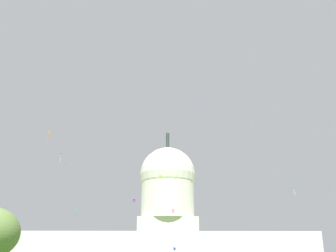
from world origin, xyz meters
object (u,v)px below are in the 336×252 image
Objects in this scene: kite_blue_low at (174,250)px; kite_violet_mid at (134,200)px; kite_turquoise_mid at (76,212)px; kite_pink_low at (173,211)px; kite_white_high at (251,126)px; kite_green_mid at (294,188)px; kite_red_high at (65,164)px; capitol_building at (168,229)px; kite_magenta_high at (61,155)px; kite_orange_high at (49,133)px; kite_lime_high at (160,177)px; kite_yellow_low at (224,244)px.

kite_blue_low is 1.30× the size of kite_violet_mid.
kite_blue_low is at bearing 116.98° from kite_turquoise_mid.
kite_pink_low is 89.65m from kite_white_high.
kite_red_high is at bearing 124.30° from kite_green_mid.
kite_magenta_high is (-37.97, -72.25, 18.43)m from capitol_building.
kite_pink_low is at bearing -165.93° from kite_green_mid.
kite_turquoise_mid is (-34.76, 73.69, 9.13)m from kite_pink_low.
capitol_building is 42.76× the size of kite_blue_low.
kite_blue_low is (0.39, -97.30, -14.17)m from capitol_building.
kite_green_mid is 86.02m from kite_violet_mid.
kite_turquoise_mid is (5.42, 1.38, -18.28)m from kite_red_high.
kite_white_high is (33.52, 71.08, 43.14)m from kite_pink_low.
kite_red_high is (-2.92, 18.60, 1.36)m from kite_magenta_high.
kite_magenta_high is 0.99× the size of kite_orange_high.
kite_violet_mid is 33.44m from kite_turquoise_mid.
kite_orange_high is 2.09× the size of kite_white_high.
kite_pink_low is 0.61× the size of kite_white_high.
kite_violet_mid is 0.83× the size of kite_orange_high.
kite_green_mid reaches higher than kite_pink_low.
kite_turquoise_mid reaches higher than kite_pink_low.
kite_magenta_high reaches higher than kite_pink_low.
kite_lime_high is at bearing -160.93° from kite_turquoise_mid.
capitol_building is at bearing -75.34° from kite_pink_low.
kite_white_high reaches higher than kite_lime_high.
kite_orange_high is at bearing 79.21° from kite_turquoise_mid.
kite_green_mid reaches higher than kite_turquoise_mid.
kite_pink_low is at bearing -57.70° from kite_white_high.
kite_orange_high is (3.14, -28.34, -1.28)m from kite_magenta_high.
kite_green_mid is (33.67, 0.13, 16.78)m from kite_blue_low.
kite_lime_high is at bearing -136.99° from kite_magenta_high.
kite_white_high is at bearing -100.26° from kite_pink_low.
capitol_building is 103.88m from kite_yellow_low.
kite_pink_low is at bearing 58.85° from kite_red_high.
kite_green_mid is 70.49m from kite_orange_high.
kite_pink_low is at bearing -122.85° from kite_orange_high.
kite_magenta_high is at bearing -117.72° from capitol_building.
kite_lime_high reaches higher than kite_green_mid.
kite_orange_high is 1.35× the size of kite_turquoise_mid.
kite_blue_low is at bearing -113.06° from kite_yellow_low.
kite_red_high is at bearing -45.95° from kite_pink_low.
capitol_building is 46.15× the size of kite_orange_high.
kite_violet_mid is at bearing -140.33° from kite_turquoise_mid.
kite_red_high is 0.51× the size of kite_turquoise_mid.
kite_white_high reaches higher than kite_magenta_high.
kite_green_mid is 1.97× the size of kite_white_high.
kite_pink_low is 46.29m from kite_green_mid.
kite_lime_high is 0.99× the size of kite_white_high.
kite_orange_high is 56.47m from kite_yellow_low.
kite_violet_mid is at bearing 99.55° from kite_green_mid.
capitol_building is 62.29× the size of kite_turquoise_mid.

